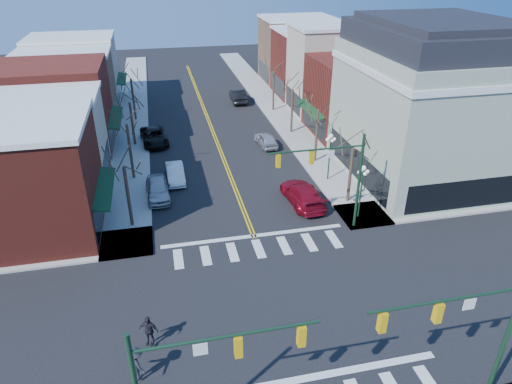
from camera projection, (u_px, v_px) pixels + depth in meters
ground at (283, 311)px, 25.55m from camera, size 160.00×160.00×0.00m
sidewalk_left at (130, 174)px, 41.08m from camera, size 3.50×70.00×0.15m
sidewalk_right at (315, 157)px, 44.42m from camera, size 3.50×70.00×0.15m
bldg_left_brick_a at (18, 182)px, 30.83m from camera, size 10.00×8.50×8.00m
bldg_left_stucco_a at (40, 144)px, 37.63m from camera, size 10.00×7.00×7.50m
bldg_left_brick_b at (55, 109)px, 44.29m from camera, size 10.00×9.00×8.50m
bldg_left_tan at (68, 90)px, 51.56m from camera, size 10.00×7.50×7.80m
bldg_left_stucco_b at (76, 72)px, 58.14m from camera, size 10.00×8.00×8.20m
bldg_right_brick_a at (359, 97)px, 48.82m from camera, size 10.00×8.50×8.00m
bldg_right_stucco at (334, 71)px, 55.02m from camera, size 10.00×7.00×10.00m
bldg_right_brick_b at (313, 64)px, 61.84m from camera, size 10.00×8.00×8.50m
bldg_right_tan at (296, 50)px, 68.61m from camera, size 10.00×8.00×9.00m
victorian_corner at (429, 102)px, 38.06m from camera, size 12.25×14.25×13.30m
traffic_mast_near_left at (190, 378)px, 15.90m from camera, size 6.60×0.28×7.20m
traffic_mast_near_right at (472, 328)px, 18.02m from camera, size 6.60×0.28×7.20m
traffic_mast_far_right at (335, 171)px, 30.77m from camera, size 6.60×0.28×7.20m
lamppost_corner at (362, 183)px, 33.05m from camera, size 0.36×0.36×4.33m
lamppost_midblock at (330, 149)px, 38.65m from camera, size 0.36×0.36×4.33m
tree_left_a at (128, 198)px, 32.30m from camera, size 0.24×0.24×4.76m
tree_left_b at (131, 153)px, 39.13m from camera, size 0.24×0.24×5.04m
tree_left_c at (133, 124)px, 46.14m from camera, size 0.24×0.24×4.55m
tree_left_d at (134, 100)px, 52.95m from camera, size 0.24×0.24×4.90m
tree_right_a at (350, 176)px, 35.55m from camera, size 0.24×0.24×4.62m
tree_right_b at (316, 136)px, 42.31m from camera, size 0.24×0.24×5.18m
tree_right_c at (292, 112)px, 49.28m from camera, size 0.24×0.24×4.83m
tree_right_d at (273, 91)px, 56.14m from camera, size 0.24×0.24×4.97m
car_left_near at (158, 189)px, 36.91m from camera, size 2.02×4.62×1.55m
car_left_mid at (175, 173)px, 39.72m from camera, size 1.54×4.20×1.37m
car_left_far at (154, 137)px, 47.34m from camera, size 3.07×5.65×1.50m
car_right_near at (303, 194)px, 36.09m from camera, size 2.70×5.78×1.63m
car_right_mid at (266, 139)px, 46.79m from camera, size 1.96×4.20×1.39m
car_right_far at (238, 96)px, 60.26m from camera, size 1.94×5.11×1.66m
pedestrian_dark_a at (148, 330)px, 22.87m from camera, size 1.12×0.79×1.76m
pedestrian_dark_b at (137, 364)px, 20.99m from camera, size 1.25×1.35×1.82m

